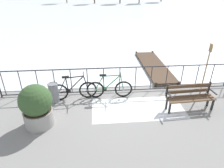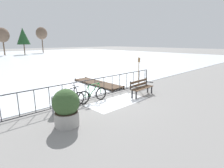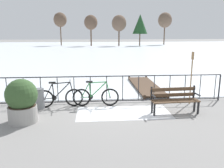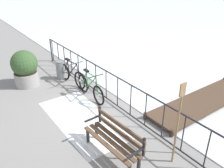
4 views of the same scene
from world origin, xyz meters
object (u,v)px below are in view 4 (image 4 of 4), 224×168
object	(u,v)px
park_bench	(114,137)
trash_bin	(61,70)
bicycle_near_railing	(72,75)
oar_upright	(178,120)
planter_with_shrub	(25,68)
bicycle_second	(90,88)

from	to	relation	value
park_bench	trash_bin	xyz separation A→B (m)	(-4.64, 0.80, -0.14)
bicycle_near_railing	park_bench	bearing A→B (deg)	-13.24
park_bench	oar_upright	size ratio (longest dim) A/B	0.82
bicycle_near_railing	park_bench	world-z (taller)	bicycle_near_railing
oar_upright	planter_with_shrub	bearing A→B (deg)	-166.48
bicycle_near_railing	planter_with_shrub	world-z (taller)	planter_with_shrub
bicycle_second	park_bench	world-z (taller)	bicycle_second
oar_upright	bicycle_second	bearing A→B (deg)	179.79
park_bench	trash_bin	size ratio (longest dim) A/B	2.22
bicycle_near_railing	oar_upright	world-z (taller)	oar_upright
planter_with_shrub	oar_upright	distance (m)	5.99
bicycle_near_railing	trash_bin	size ratio (longest dim) A/B	2.33
bicycle_second	planter_with_shrub	size ratio (longest dim) A/B	1.28
bicycle_second	oar_upright	bearing A→B (deg)	-0.21
bicycle_near_railing	bicycle_second	bearing A→B (deg)	0.52
park_bench	planter_with_shrub	world-z (taller)	planter_with_shrub
park_bench	planter_with_shrub	distance (m)	4.89
bicycle_near_railing	bicycle_second	xyz separation A→B (m)	(1.32, 0.01, 0.00)
bicycle_near_railing	trash_bin	bearing A→B (deg)	-168.98
bicycle_near_railing	oar_upright	distance (m)	4.96
park_bench	planter_with_shrub	bearing A→B (deg)	-174.52
bicycle_near_railing	park_bench	size ratio (longest dim) A/B	1.05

